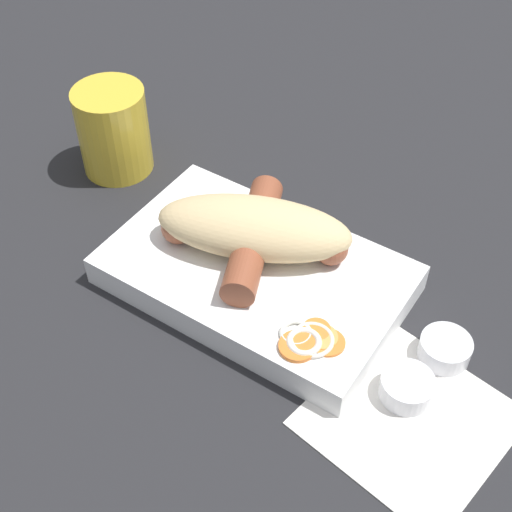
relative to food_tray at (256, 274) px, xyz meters
name	(u,v)px	position (x,y,z in m)	size (l,w,h in m)	color
ground_plane	(256,285)	(0.00, 0.00, -0.02)	(3.00, 3.00, 0.00)	#232326
food_tray	(256,274)	(0.00, 0.00, 0.00)	(0.28, 0.17, 0.03)	white
bread_roll	(254,228)	(-0.01, 0.02, 0.04)	(0.20, 0.14, 0.05)	#DBBC84
sausage	(253,238)	(-0.01, 0.01, 0.03)	(0.17, 0.15, 0.03)	brown
pickled_veggies	(308,340)	(0.09, -0.05, 0.02)	(0.06, 0.06, 0.01)	orange
napkin	(409,419)	(0.19, -0.05, -0.01)	(0.17, 0.17, 0.00)	white
condiment_cup_near	(406,388)	(0.17, -0.04, -0.01)	(0.05, 0.05, 0.02)	white
condiment_cup_far	(444,350)	(0.19, 0.02, -0.01)	(0.05, 0.05, 0.02)	white
drink_glass	(113,131)	(-0.23, 0.07, 0.03)	(0.08, 0.08, 0.10)	gold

